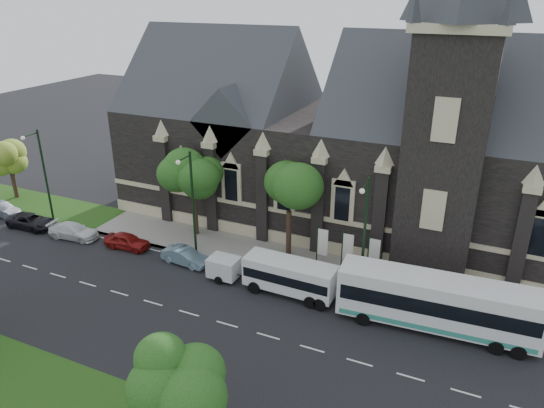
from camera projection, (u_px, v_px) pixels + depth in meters
The scene contains 21 objects.
ground at pixel (189, 313), 34.74m from camera, with size 160.00×160.00×0.00m, color black.
sidewalk at pixel (251, 252), 42.67m from camera, with size 80.00×5.00×0.15m, color gray.
museum at pixel (347, 138), 45.32m from camera, with size 40.00×17.70×29.90m.
tree_park_east at pixel (184, 373), 22.77m from camera, with size 3.40×3.40×6.28m.
tree_walk_right at pixel (293, 189), 40.21m from camera, with size 4.08×4.08×7.80m.
tree_walk_left at pixel (196, 175), 43.67m from camera, with size 3.91×3.91×7.64m.
tree_walk_far at pixel (11, 156), 52.05m from camera, with size 3.40×3.40×6.28m.
street_lamp_near at pixel (364, 231), 34.87m from camera, with size 0.36×1.88×9.00m.
street_lamp_mid at pixel (191, 199), 40.20m from camera, with size 0.36×1.88×9.00m.
street_lamp_far at pixel (43, 171), 46.30m from camera, with size 0.36×1.88×9.00m.
banner_flag_left at pixel (321, 244), 38.95m from camera, with size 0.90×0.10×4.00m.
banner_flag_center at pixel (346, 250), 38.19m from camera, with size 0.90×0.10×4.00m.
banner_flag_right at pixel (372, 255), 37.43m from camera, with size 0.90×0.10×4.00m.
tour_coach at pixel (437, 302), 32.46m from camera, with size 12.65×3.49×3.65m.
shuttle_bus at pixel (290, 275), 36.42m from camera, with size 6.79×2.53×2.60m.
box_trailer at pixel (224, 267), 38.51m from camera, with size 3.30×1.93×1.76m.
sedan at pixel (185, 256), 40.77m from camera, with size 1.41×4.03×1.33m, color #7697AB.
car_far_red at pixel (127, 241), 43.22m from camera, with size 1.60×3.98×1.36m, color maroon.
car_far_white at pixel (74, 231), 45.01m from camera, with size 1.86×4.59×1.33m, color silver.
car_far_black at pixel (31, 221), 46.95m from camera, with size 2.15×4.67×1.30m, color black.
car_far_grey at pixel (2, 209), 49.41m from camera, with size 1.39×3.98×1.31m, color #50535D.
Camera 1 is at (17.21, -24.05, 20.52)m, focal length 33.49 mm.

